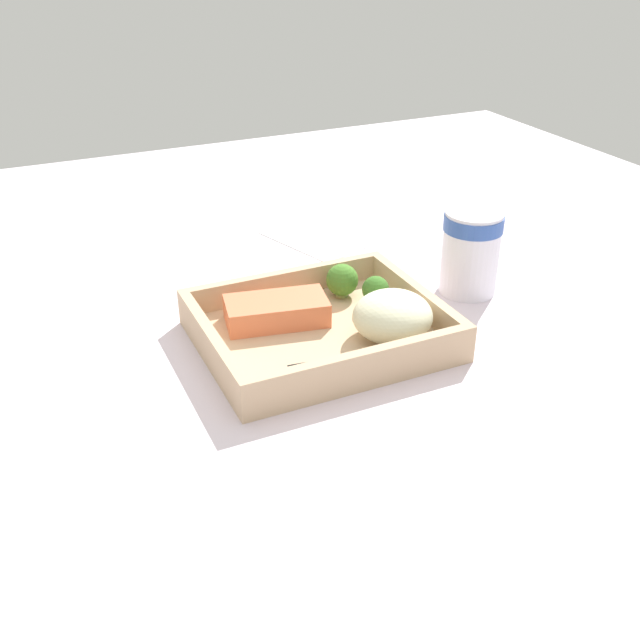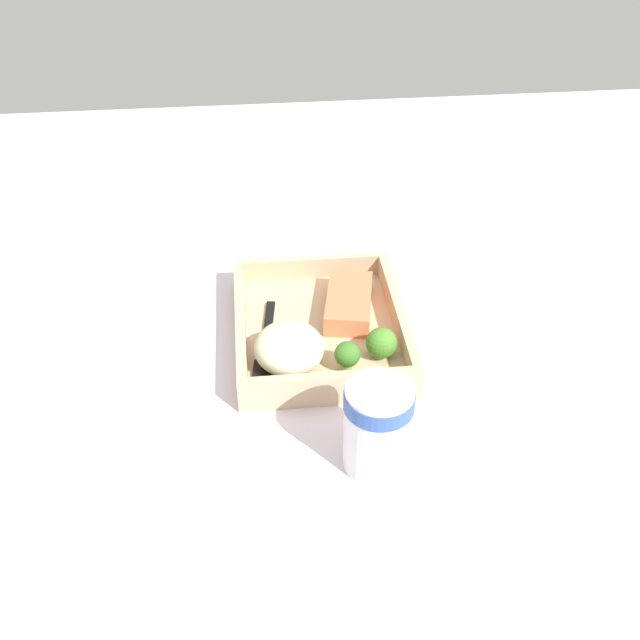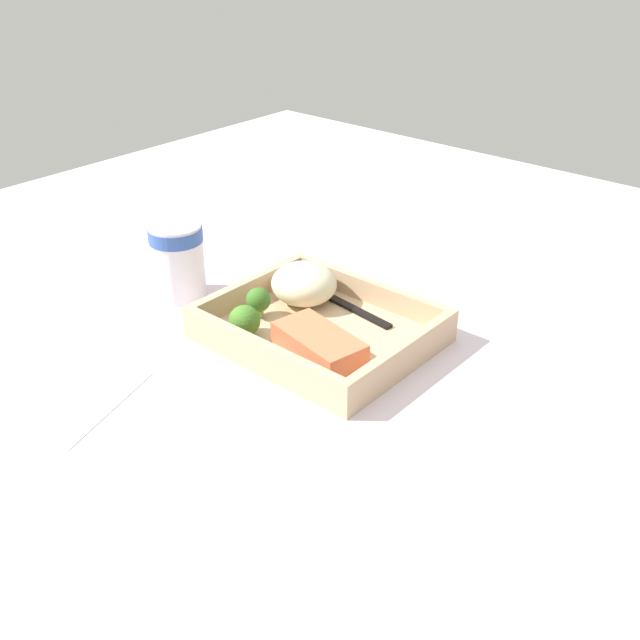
{
  "view_description": "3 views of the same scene",
  "coord_description": "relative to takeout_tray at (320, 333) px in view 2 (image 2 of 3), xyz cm",
  "views": [
    {
      "loc": [
        -29.64,
        -63.98,
        41.77
      ],
      "look_at": [
        0.0,
        0.0,
        2.7
      ],
      "focal_mm": 42.0,
      "sensor_mm": 36.0,
      "label": 1
    },
    {
      "loc": [
        74.38,
        -7.8,
        59.87
      ],
      "look_at": [
        0.0,
        0.0,
        2.7
      ],
      "focal_mm": 42.0,
      "sensor_mm": 36.0,
      "label": 2
    },
    {
      "loc": [
        -51.19,
        59.43,
        47.19
      ],
      "look_at": [
        0.0,
        0.0,
        2.7
      ],
      "focal_mm": 42.0,
      "sensor_mm": 36.0,
      "label": 3
    }
  ],
  "objects": [
    {
      "name": "ground_plane",
      "position": [
        0.0,
        0.0,
        -1.6
      ],
      "size": [
        160.0,
        160.0,
        2.0
      ],
      "primitive_type": "cube",
      "color": "silver"
    },
    {
      "name": "fork",
      "position": [
        2.3,
        -7.01,
        0.82
      ],
      "size": [
        15.88,
        3.61,
        0.44
      ],
      "color": "black",
      "rests_on": "takeout_tray"
    },
    {
      "name": "receipt_slip",
      "position": [
        11.03,
        26.44,
        -0.48
      ],
      "size": [
        12.47,
        16.55,
        0.24
      ],
      "primitive_type": "cube",
      "rotation": [
        0.0,
        0.0,
        0.32
      ],
      "color": "white",
      "rests_on": "ground_plane"
    },
    {
      "name": "tray_rim",
      "position": [
        0.0,
        0.0,
        2.12
      ],
      "size": [
        25.58,
        21.19,
        3.04
      ],
      "color": "tan",
      "rests_on": "takeout_tray"
    },
    {
      "name": "takeout_tray",
      "position": [
        0.0,
        0.0,
        0.0
      ],
      "size": [
        25.58,
        21.19,
        1.2
      ],
      "primitive_type": "cube",
      "color": "tan",
      "rests_on": "ground_plane"
    },
    {
      "name": "salmon_fillet",
      "position": [
        -3.4,
        4.13,
        1.98
      ],
      "size": [
        12.06,
        7.73,
        2.75
      ],
      "primitive_type": "cube",
      "rotation": [
        0.0,
        0.0,
        -0.19
      ],
      "color": "#E1754D",
      "rests_on": "takeout_tray"
    },
    {
      "name": "mashed_potatoes",
      "position": [
        6.46,
        -4.33,
        3.22
      ],
      "size": [
        8.58,
        8.31,
        5.24
      ],
      "primitive_type": "ellipsoid",
      "color": "beige",
      "rests_on": "takeout_tray"
    },
    {
      "name": "paper_cup",
      "position": [
        21.71,
        3.58,
        5.19
      ],
      "size": [
        7.11,
        7.11,
        10.35
      ],
      "color": "white",
      "rests_on": "ground_plane"
    },
    {
      "name": "broccoli_floret_1",
      "position": [
        8.07,
        2.37,
        2.9
      ],
      "size": [
        3.1,
        3.1,
        3.96
      ],
      "color": "#7FA257",
      "rests_on": "takeout_tray"
    },
    {
      "name": "broccoli_floret_2",
      "position": [
        6.02,
        6.79,
        2.62
      ],
      "size": [
        3.81,
        3.81,
        3.98
      ],
      "color": "#8BAA64",
      "rests_on": "takeout_tray"
    }
  ]
}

